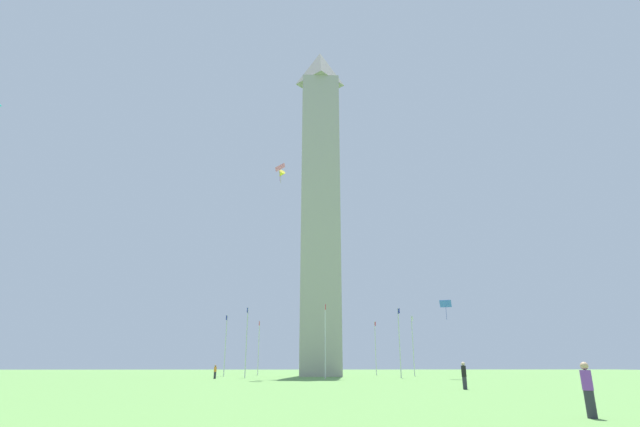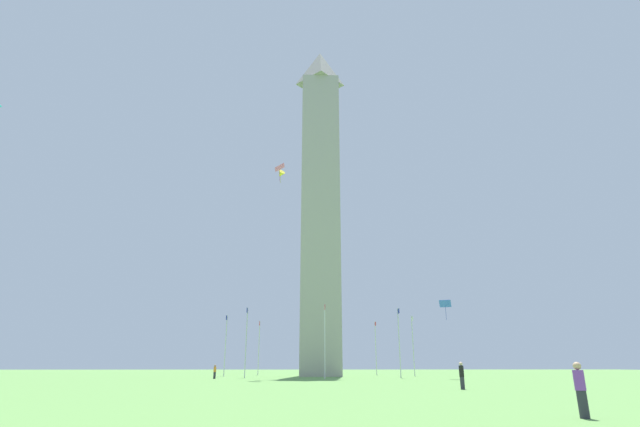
{
  "view_description": "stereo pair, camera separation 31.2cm",
  "coord_description": "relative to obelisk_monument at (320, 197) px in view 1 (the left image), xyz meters",
  "views": [
    {
      "loc": [
        74.29,
        -3.36,
        1.53
      ],
      "look_at": [
        0.0,
        0.0,
        25.59
      ],
      "focal_mm": 26.45,
      "sensor_mm": 36.0,
      "label": 1
    },
    {
      "loc": [
        74.3,
        -3.05,
        1.53
      ],
      "look_at": [
        0.0,
        0.0,
        25.59
      ],
      "focal_mm": 26.45,
      "sensor_mm": 36.0,
      "label": 2
    }
  ],
  "objects": [
    {
      "name": "person_orange_shirt",
      "position": [
        13.0,
        -13.45,
        -27.73
      ],
      "size": [
        0.32,
        0.32,
        1.63
      ],
      "rotation": [
        0.0,
        0.0,
        2.93
      ],
      "color": "#2D2D38",
      "rests_on": "ground"
    },
    {
      "name": "flagpole_se",
      "position": [
        -10.06,
        10.12,
        -23.66
      ],
      "size": [
        1.12,
        0.14,
        8.95
      ],
      "color": "silver",
      "rests_on": "ground"
    },
    {
      "name": "flagpole_s",
      "position": [
        -14.25,
        0.0,
        -23.66
      ],
      "size": [
        1.12,
        0.14,
        8.95
      ],
      "color": "silver",
      "rests_on": "ground"
    },
    {
      "name": "kite_yellow_delta",
      "position": [
        8.98,
        -6.26,
        0.25
      ],
      "size": [
        1.71,
        1.64,
        2.13
      ],
      "color": "yellow"
    },
    {
      "name": "flagpole_sw",
      "position": [
        -10.06,
        -10.12,
        -23.66
      ],
      "size": [
        1.12,
        0.14,
        8.95
      ],
      "color": "silver",
      "rests_on": "ground"
    },
    {
      "name": "flagpole_nw",
      "position": [
        10.17,
        -10.12,
        -23.66
      ],
      "size": [
        1.12,
        0.14,
        8.95
      ],
      "color": "silver",
      "rests_on": "ground"
    },
    {
      "name": "flagpole_e",
      "position": [
        0.05,
        14.31,
        -23.66
      ],
      "size": [
        1.12,
        0.14,
        8.95
      ],
      "color": "silver",
      "rests_on": "ground"
    },
    {
      "name": "person_black_shirt",
      "position": [
        40.98,
        7.95,
        -27.65
      ],
      "size": [
        0.32,
        0.32,
        1.77
      ],
      "rotation": [
        0.0,
        0.0,
        -2.97
      ],
      "color": "#2D2D38",
      "rests_on": "ground"
    },
    {
      "name": "flagpole_n",
      "position": [
        14.36,
        0.0,
        -23.66
      ],
      "size": [
        1.12,
        0.14,
        8.95
      ],
      "color": "silver",
      "rests_on": "ground"
    },
    {
      "name": "kite_pink_diamond",
      "position": [
        13.47,
        -6.2,
        -0.66
      ],
      "size": [
        1.52,
        1.34,
        2.45
      ],
      "color": "pink"
    },
    {
      "name": "person_purple_shirt",
      "position": [
        59.17,
        5.62,
        -27.72
      ],
      "size": [
        0.32,
        0.32,
        1.64
      ],
      "rotation": [
        0.0,
        0.0,
        -3.4
      ],
      "color": "#2D2D38",
      "rests_on": "ground"
    },
    {
      "name": "flagpole_ne",
      "position": [
        10.17,
        10.12,
        -23.66
      ],
      "size": [
        1.12,
        0.14,
        8.95
      ],
      "color": "silver",
      "rests_on": "ground"
    },
    {
      "name": "kite_blue_diamond",
      "position": [
        14.85,
        15.25,
        -19.59
      ],
      "size": [
        1.66,
        1.77,
        2.38
      ],
      "color": "blue"
    },
    {
      "name": "ground_plane",
      "position": [
        0.0,
        0.0,
        -28.54
      ],
      "size": [
        260.0,
        260.0,
        0.0
      ],
      "primitive_type": "plane",
      "color": "#609347"
    },
    {
      "name": "obelisk_monument",
      "position": [
        0.0,
        0.0,
        0.0
      ],
      "size": [
        6.28,
        6.28,
        57.07
      ],
      "color": "#A8A399",
      "rests_on": "ground"
    },
    {
      "name": "flagpole_w",
      "position": [
        0.05,
        -14.31,
        -23.66
      ],
      "size": [
        1.12,
        0.14,
        8.95
      ],
      "color": "silver",
      "rests_on": "ground"
    }
  ]
}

